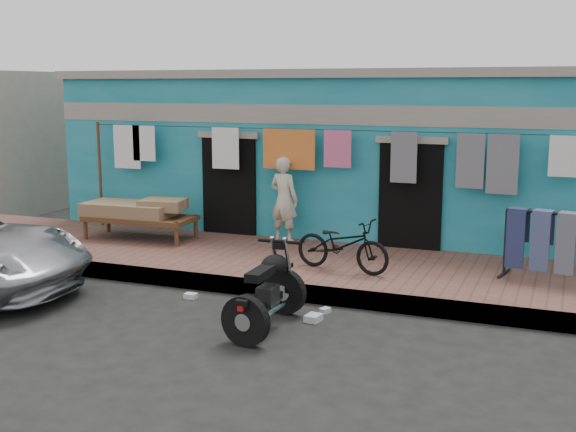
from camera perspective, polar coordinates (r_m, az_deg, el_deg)
The scene contains 12 objects.
ground at distance 9.25m, azimuth -4.66°, elevation -9.09°, with size 80.00×80.00×0.00m, color black.
sidewalk at distance 11.86m, azimuth 1.80°, elevation -4.08°, with size 28.00×3.00×0.25m, color brown.
curb at distance 10.56m, azimuth -0.91°, elevation -5.89°, with size 28.00×0.10×0.25m, color gray.
building at distance 15.37m, azimuth 6.94°, elevation 5.03°, with size 12.20×5.20×3.36m.
clothesline at distance 12.81m, azimuth 2.80°, elevation 4.65°, with size 10.06×0.06×2.10m.
seated_person at distance 13.08m, azimuth -0.33°, elevation 1.32°, with size 0.56×0.37×1.56m, color beige.
bicycle at distance 11.08m, azimuth 4.33°, elevation -1.80°, with size 0.55×1.56×1.01m, color black.
motorcycle at distance 9.16m, azimuth -1.74°, elevation -5.75°, with size 0.62×1.66×1.07m, color black, non-canonical shape.
charpoy at distance 13.69m, azimuth -11.58°, elevation -0.27°, with size 2.19×1.12×0.72m, color brown, non-canonical shape.
litter_a at distance 10.68m, azimuth -7.69°, elevation -6.28°, with size 0.17×0.13×0.08m, color silver.
litter_b at distance 9.94m, azimuth 2.94°, elevation -7.47°, with size 0.14×0.11×0.07m, color silver.
litter_c at distance 9.60m, azimuth 2.02°, elevation -8.05°, with size 0.23×0.18×0.09m, color silver.
Camera 1 is at (3.92, -7.81, 3.05)m, focal length 45.00 mm.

